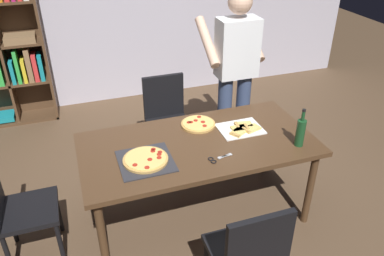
{
  "coord_description": "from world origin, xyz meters",
  "views": [
    {
      "loc": [
        -0.88,
        -2.41,
        2.41
      ],
      "look_at": [
        0.0,
        0.15,
        0.8
      ],
      "focal_mm": 36.11,
      "sensor_mm": 36.0,
      "label": 1
    }
  ],
  "objects_px": {
    "chair_left_end": "(14,205)",
    "pepperoni_pizza_on_tray": "(146,160)",
    "wine_bottle": "(300,132)",
    "kitchen_scissors": "(217,159)",
    "person_serving_pizza": "(235,70)",
    "dining_table": "(198,150)",
    "chair_near_camera": "(249,253)",
    "second_pizza_plain": "(198,124)",
    "chair_far_side": "(167,115)"
  },
  "relations": [
    {
      "from": "chair_near_camera",
      "to": "pepperoni_pizza_on_tray",
      "type": "relative_size",
      "value": 2.29
    },
    {
      "from": "dining_table",
      "to": "chair_far_side",
      "type": "xyz_separation_m",
      "value": [
        0.0,
        0.95,
        -0.17
      ]
    },
    {
      "from": "kitchen_scissors",
      "to": "dining_table",
      "type": "bearing_deg",
      "value": 101.5
    },
    {
      "from": "chair_far_side",
      "to": "chair_left_end",
      "type": "distance_m",
      "value": 1.7
    },
    {
      "from": "chair_far_side",
      "to": "second_pizza_plain",
      "type": "height_order",
      "value": "chair_far_side"
    },
    {
      "from": "person_serving_pizza",
      "to": "second_pizza_plain",
      "type": "relative_size",
      "value": 5.99
    },
    {
      "from": "kitchen_scissors",
      "to": "person_serving_pizza",
      "type": "bearing_deg",
      "value": 59.42
    },
    {
      "from": "chair_near_camera",
      "to": "pepperoni_pizza_on_tray",
      "type": "bearing_deg",
      "value": 118.54
    },
    {
      "from": "person_serving_pizza",
      "to": "pepperoni_pizza_on_tray",
      "type": "bearing_deg",
      "value": -142.15
    },
    {
      "from": "person_serving_pizza",
      "to": "second_pizza_plain",
      "type": "distance_m",
      "value": 0.76
    },
    {
      "from": "chair_near_camera",
      "to": "wine_bottle",
      "type": "height_order",
      "value": "wine_bottle"
    },
    {
      "from": "chair_near_camera",
      "to": "pepperoni_pizza_on_tray",
      "type": "xyz_separation_m",
      "value": [
        -0.45,
        0.83,
        0.25
      ]
    },
    {
      "from": "wine_bottle",
      "to": "second_pizza_plain",
      "type": "xyz_separation_m",
      "value": [
        -0.64,
        0.55,
        -0.11
      ]
    },
    {
      "from": "chair_near_camera",
      "to": "chair_far_side",
      "type": "distance_m",
      "value": 1.89
    },
    {
      "from": "dining_table",
      "to": "person_serving_pizza",
      "type": "bearing_deg",
      "value": 48.81
    },
    {
      "from": "pepperoni_pizza_on_tray",
      "to": "kitchen_scissors",
      "type": "height_order",
      "value": "pepperoni_pizza_on_tray"
    },
    {
      "from": "kitchen_scissors",
      "to": "chair_far_side",
      "type": "bearing_deg",
      "value": 92.51
    },
    {
      "from": "chair_far_side",
      "to": "wine_bottle",
      "type": "height_order",
      "value": "wine_bottle"
    },
    {
      "from": "wine_bottle",
      "to": "kitchen_scissors",
      "type": "relative_size",
      "value": 1.6
    },
    {
      "from": "pepperoni_pizza_on_tray",
      "to": "wine_bottle",
      "type": "xyz_separation_m",
      "value": [
        1.18,
        -0.17,
        0.1
      ]
    },
    {
      "from": "wine_bottle",
      "to": "person_serving_pizza",
      "type": "bearing_deg",
      "value": 95.38
    },
    {
      "from": "person_serving_pizza",
      "to": "kitchen_scissors",
      "type": "height_order",
      "value": "person_serving_pizza"
    },
    {
      "from": "chair_left_end",
      "to": "person_serving_pizza",
      "type": "bearing_deg",
      "value": 19.53
    },
    {
      "from": "chair_left_end",
      "to": "chair_far_side",
      "type": "bearing_deg",
      "value": 33.83
    },
    {
      "from": "dining_table",
      "to": "wine_bottle",
      "type": "distance_m",
      "value": 0.81
    },
    {
      "from": "chair_near_camera",
      "to": "chair_far_side",
      "type": "bearing_deg",
      "value": 90.0
    },
    {
      "from": "person_serving_pizza",
      "to": "wine_bottle",
      "type": "bearing_deg",
      "value": -84.62
    },
    {
      "from": "dining_table",
      "to": "pepperoni_pizza_on_tray",
      "type": "height_order",
      "value": "pepperoni_pizza_on_tray"
    },
    {
      "from": "wine_bottle",
      "to": "dining_table",
      "type": "bearing_deg",
      "value": 158.56
    },
    {
      "from": "dining_table",
      "to": "chair_near_camera",
      "type": "height_order",
      "value": "chair_near_camera"
    },
    {
      "from": "person_serving_pizza",
      "to": "pepperoni_pizza_on_tray",
      "type": "xyz_separation_m",
      "value": [
        -1.09,
        -0.84,
        -0.23
      ]
    },
    {
      "from": "chair_left_end",
      "to": "person_serving_pizza",
      "type": "height_order",
      "value": "person_serving_pizza"
    },
    {
      "from": "dining_table",
      "to": "second_pizza_plain",
      "type": "distance_m",
      "value": 0.29
    },
    {
      "from": "dining_table",
      "to": "wine_bottle",
      "type": "xyz_separation_m",
      "value": [
        0.73,
        -0.29,
        0.19
      ]
    },
    {
      "from": "person_serving_pizza",
      "to": "wine_bottle",
      "type": "xyz_separation_m",
      "value": [
        0.1,
        -1.01,
        -0.13
      ]
    },
    {
      "from": "chair_far_side",
      "to": "chair_near_camera",
      "type": "bearing_deg",
      "value": -90.0
    },
    {
      "from": "dining_table",
      "to": "chair_left_end",
      "type": "height_order",
      "value": "chair_left_end"
    },
    {
      "from": "person_serving_pizza",
      "to": "second_pizza_plain",
      "type": "xyz_separation_m",
      "value": [
        -0.54,
        -0.47,
        -0.24
      ]
    },
    {
      "from": "chair_near_camera",
      "to": "dining_table",
      "type": "bearing_deg",
      "value": 90.0
    },
    {
      "from": "chair_near_camera",
      "to": "chair_left_end",
      "type": "distance_m",
      "value": 1.7
    },
    {
      "from": "dining_table",
      "to": "chair_near_camera",
      "type": "bearing_deg",
      "value": -90.0
    },
    {
      "from": "person_serving_pizza",
      "to": "kitchen_scissors",
      "type": "relative_size",
      "value": 8.86
    },
    {
      "from": "chair_left_end",
      "to": "person_serving_pizza",
      "type": "distance_m",
      "value": 2.23
    },
    {
      "from": "chair_left_end",
      "to": "pepperoni_pizza_on_tray",
      "type": "xyz_separation_m",
      "value": [
        0.96,
        -0.12,
        0.25
      ]
    },
    {
      "from": "dining_table",
      "to": "second_pizza_plain",
      "type": "xyz_separation_m",
      "value": [
        0.09,
        0.26,
        0.08
      ]
    },
    {
      "from": "kitchen_scissors",
      "to": "chair_left_end",
      "type": "bearing_deg",
      "value": 169.94
    },
    {
      "from": "pepperoni_pizza_on_tray",
      "to": "wine_bottle",
      "type": "height_order",
      "value": "wine_bottle"
    },
    {
      "from": "chair_far_side",
      "to": "pepperoni_pizza_on_tray",
      "type": "relative_size",
      "value": 2.29
    },
    {
      "from": "chair_left_end",
      "to": "second_pizza_plain",
      "type": "relative_size",
      "value": 3.08
    },
    {
      "from": "person_serving_pizza",
      "to": "chair_far_side",
      "type": "bearing_deg",
      "value": 160.91
    }
  ]
}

